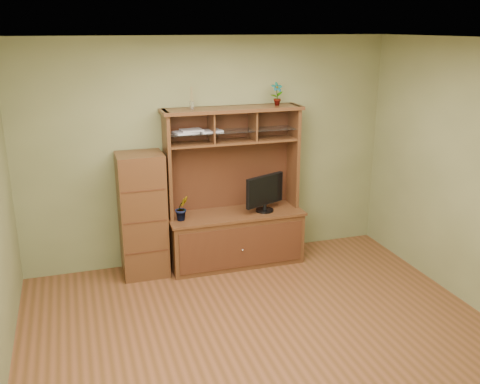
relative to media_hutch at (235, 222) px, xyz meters
name	(u,v)px	position (x,y,z in m)	size (l,w,h in m)	color
room	(268,202)	(-0.23, -1.73, 0.83)	(4.54, 4.04, 2.74)	#563318
media_hutch	(235,222)	(0.00, 0.00, 0.00)	(1.66, 0.61, 1.90)	#472A14
monitor	(265,193)	(0.36, -0.08, 0.36)	(0.53, 0.27, 0.45)	black
orchid_plant	(182,208)	(-0.66, -0.08, 0.27)	(0.16, 0.13, 0.29)	#2B5C1F
top_plant	(277,94)	(0.55, 0.08, 1.51)	(0.14, 0.10, 0.27)	#306A25
reed_diffuser	(192,100)	(-0.47, 0.08, 1.48)	(0.05, 0.05, 0.26)	silver
magazines	(195,131)	(-0.44, 0.08, 1.13)	(0.58, 0.25, 0.04)	silver
side_cabinet	(143,215)	(-1.10, 0.02, 0.20)	(0.52, 0.47, 1.45)	#472A14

